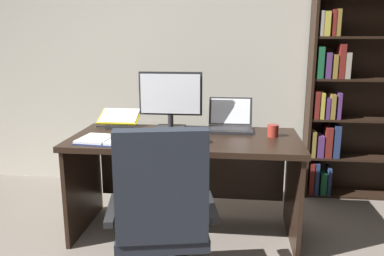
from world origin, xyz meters
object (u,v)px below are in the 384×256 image
object	(u,v)px
notepad	(145,136)
pen	(148,134)
coffee_mug	(273,131)
open_binder	(110,140)
desk	(187,161)
computer_mouse	(204,140)
office_chair	(162,228)
laptop	(230,123)
bookshelf	(350,83)
keyboard	(161,140)
monitor	(170,100)
reading_stand_with_book	(119,118)

from	to	relation	value
notepad	pen	xyz separation A→B (m)	(0.02, 0.00, 0.01)
coffee_mug	open_binder	bearing A→B (deg)	-166.30
desk	computer_mouse	bearing A→B (deg)	-56.04
office_chair	notepad	world-z (taller)	office_chair
laptop	notepad	size ratio (longest dim) A/B	1.64
bookshelf	pen	xyz separation A→B (m)	(-1.65, -0.94, -0.30)
keyboard	notepad	size ratio (longest dim) A/B	2.00
bookshelf	keyboard	xyz separation A→B (m)	(-1.53, -1.07, -0.30)
desk	computer_mouse	distance (m)	0.36
open_binder	desk	bearing A→B (deg)	35.19
bookshelf	keyboard	world-z (taller)	bookshelf
monitor	reading_stand_with_book	bearing A→B (deg)	171.84
keyboard	open_binder	xyz separation A→B (m)	(-0.35, -0.05, -0.00)
coffee_mug	notepad	bearing A→B (deg)	-174.05
bookshelf	reading_stand_with_book	world-z (taller)	bookshelf
reading_stand_with_book	monitor	bearing A→B (deg)	-8.16
laptop	keyboard	distance (m)	0.62
pen	desk	bearing A→B (deg)	19.66
laptop	notepad	distance (m)	0.67
coffee_mug	monitor	bearing A→B (deg)	167.50
bookshelf	office_chair	distance (m)	2.30
laptop	office_chair	bearing A→B (deg)	-108.59
notepad	coffee_mug	xyz separation A→B (m)	(0.93, 0.10, 0.04)
computer_mouse	desk	bearing A→B (deg)	123.96
desk	monitor	xyz separation A→B (m)	(-0.15, 0.17, 0.44)
coffee_mug	desk	bearing A→B (deg)	179.96
office_chair	computer_mouse	size ratio (longest dim) A/B	9.77
pen	bookshelf	bearing A→B (deg)	29.60
desk	coffee_mug	xyz separation A→B (m)	(0.64, -0.00, 0.25)
bookshelf	monitor	distance (m)	1.67
bookshelf	coffee_mug	xyz separation A→B (m)	(-0.75, -0.84, -0.27)
reading_stand_with_book	notepad	bearing A→B (deg)	-48.44
coffee_mug	office_chair	bearing A→B (deg)	-127.77
laptop	desk	bearing A→B (deg)	-150.70
open_binder	coffee_mug	xyz separation A→B (m)	(1.13, 0.28, 0.03)
bookshelf	pen	world-z (taller)	bookshelf
desk	keyboard	world-z (taller)	keyboard
reading_stand_with_book	notepad	distance (m)	0.45
reading_stand_with_book	keyboard	bearing A→B (deg)	-46.45
bookshelf	keyboard	size ratio (longest dim) A/B	5.25
monitor	pen	xyz separation A→B (m)	(-0.12, -0.27, -0.21)
desk	computer_mouse	world-z (taller)	computer_mouse
reading_stand_with_book	coffee_mug	size ratio (longest dim) A/B	3.77
laptop	keyboard	xyz separation A→B (m)	(-0.47, -0.41, -0.04)
office_chair	coffee_mug	world-z (taller)	office_chair
pen	notepad	bearing A→B (deg)	180.00
laptop	pen	size ratio (longest dim) A/B	2.46
coffee_mug	reading_stand_with_book	bearing A→B (deg)	169.05
bookshelf	coffee_mug	bearing A→B (deg)	-131.52
bookshelf	pen	bearing A→B (deg)	-150.40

